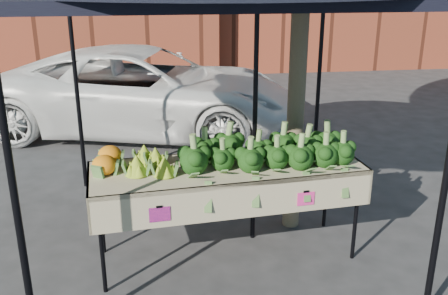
% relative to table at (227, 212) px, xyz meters
% --- Properties ---
extents(ground, '(90.00, 90.00, 0.00)m').
position_rel_table_xyz_m(ground, '(-0.07, -0.13, -0.45)').
color(ground, '#2A2A2D').
extents(table, '(2.47, 1.03, 0.90)m').
position_rel_table_xyz_m(table, '(0.00, 0.00, 0.00)').
color(table, '#BFB191').
rests_on(table, ground).
extents(canopy, '(3.16, 3.16, 2.74)m').
position_rel_table_xyz_m(canopy, '(-0.05, 0.37, 0.92)').
color(canopy, black).
rests_on(canopy, ground).
extents(broccoli_heap, '(1.57, 0.60, 0.30)m').
position_rel_table_xyz_m(broccoli_heap, '(0.36, 0.03, 0.60)').
color(broccoli_heap, '#13340A').
rests_on(broccoli_heap, table).
extents(romanesco_cluster, '(0.46, 0.60, 0.23)m').
position_rel_table_xyz_m(romanesco_cluster, '(-0.66, 0.04, 0.56)').
color(romanesco_cluster, '#A1B828').
rests_on(romanesco_cluster, table).
extents(cauliflower_pair, '(0.26, 0.46, 0.20)m').
position_rel_table_xyz_m(cauliflower_pair, '(-1.03, 0.07, 0.55)').
color(cauliflower_pair, orange).
rests_on(cauliflower_pair, table).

